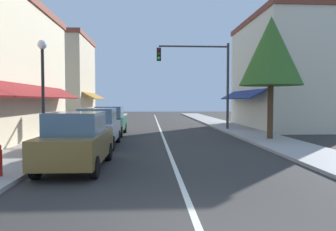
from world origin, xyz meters
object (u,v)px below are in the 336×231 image
object	(u,v)px
parked_car_third_left	(110,121)
tree_right_near	(271,51)
street_lamp_left_near	(43,77)
parked_car_second_left	(98,128)
parked_car_nearest_left	(77,141)
traffic_signal_mast_arm	(204,71)

from	to	relation	value
parked_car_third_left	tree_right_near	world-z (taller)	tree_right_near
street_lamp_left_near	tree_right_near	bearing A→B (deg)	21.13
street_lamp_left_near	parked_car_second_left	bearing A→B (deg)	54.72
parked_car_nearest_left	street_lamp_left_near	world-z (taller)	street_lamp_left_near
parked_car_nearest_left	street_lamp_left_near	xyz separation A→B (m)	(-1.81, 2.55, 2.15)
parked_car_second_left	parked_car_third_left	bearing A→B (deg)	90.56
parked_car_second_left	traffic_signal_mast_arm	world-z (taller)	traffic_signal_mast_arm
tree_right_near	street_lamp_left_near	bearing A→B (deg)	-158.87
tree_right_near	traffic_signal_mast_arm	bearing A→B (deg)	112.42
parked_car_nearest_left	street_lamp_left_near	size ratio (longest dim) A/B	0.93
traffic_signal_mast_arm	street_lamp_left_near	bearing A→B (deg)	-128.37
traffic_signal_mast_arm	tree_right_near	xyz separation A→B (m)	(2.49, -6.04, 0.50)
parked_car_nearest_left	parked_car_third_left	bearing A→B (deg)	91.88
parked_car_third_left	street_lamp_left_near	world-z (taller)	street_lamp_left_near
parked_car_second_left	traffic_signal_mast_arm	xyz separation A→B (m)	(6.29, 7.69, 3.33)
parked_car_third_left	street_lamp_left_near	xyz separation A→B (m)	(-1.66, -7.37, 2.15)
parked_car_third_left	tree_right_near	distance (m)	10.18
parked_car_nearest_left	parked_car_second_left	size ratio (longest dim) A/B	1.01
parked_car_second_left	tree_right_near	size ratio (longest dim) A/B	0.63
parked_car_second_left	traffic_signal_mast_arm	distance (m)	10.48
parked_car_nearest_left	traffic_signal_mast_arm	distance (m)	14.47
parked_car_nearest_left	parked_car_third_left	distance (m)	9.93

